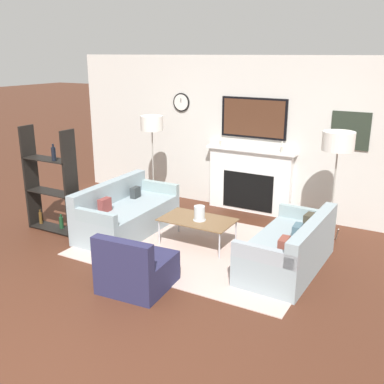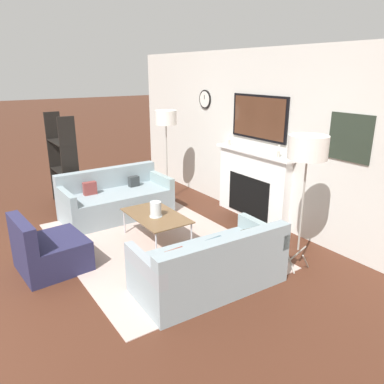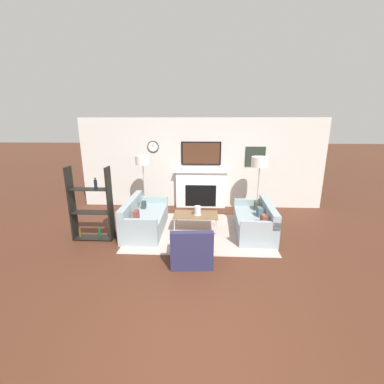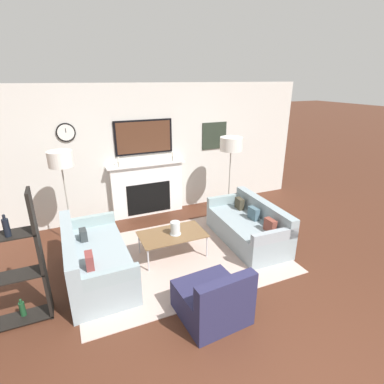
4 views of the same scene
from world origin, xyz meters
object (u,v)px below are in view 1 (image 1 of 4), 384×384
object	(u,v)px
armchair	(136,270)
coffee_table	(198,221)
shelf_unit	(51,184)
hurricane_candle	(199,214)
floor_lamp_right	(338,142)
floor_lamp_left	(152,125)
couch_left	(126,214)
couch_right	(290,250)

from	to	relation	value
armchair	coffee_table	bearing A→B (deg)	89.06
armchair	shelf_unit	distance (m)	2.48
coffee_table	shelf_unit	world-z (taller)	shelf_unit
hurricane_candle	shelf_unit	world-z (taller)	shelf_unit
coffee_table	hurricane_candle	size ratio (longest dim) A/B	4.93
armchair	floor_lamp_right	world-z (taller)	floor_lamp_right
armchair	floor_lamp_left	distance (m)	3.23
armchair	hurricane_candle	distance (m)	1.50
hurricane_candle	shelf_unit	distance (m)	2.42
armchair	floor_lamp_right	bearing A→B (deg)	56.46
couch_left	couch_right	size ratio (longest dim) A/B	1.05
hurricane_candle	floor_lamp_left	bearing A→B (deg)	144.62
hurricane_candle	shelf_unit	xyz separation A→B (m)	(-2.33, -0.59, 0.26)
floor_lamp_right	coffee_table	bearing A→B (deg)	-147.41
couch_right	armchair	world-z (taller)	armchair
armchair	floor_lamp_left	bearing A→B (deg)	119.90
armchair	couch_left	bearing A→B (deg)	131.04
hurricane_candle	floor_lamp_right	distance (m)	2.22
floor_lamp_left	couch_right	bearing A→B (deg)	-21.66
hurricane_candle	floor_lamp_left	distance (m)	2.16
couch_left	shelf_unit	xyz separation A→B (m)	(-1.03, -0.53, 0.48)
couch_left	floor_lamp_right	distance (m)	3.39
couch_right	coffee_table	xyz separation A→B (m)	(-1.43, 0.09, 0.11)
couch_left	shelf_unit	distance (m)	1.26
couch_left	coffee_table	xyz separation A→B (m)	(1.25, 0.09, 0.10)
couch_right	coffee_table	size ratio (longest dim) A/B	1.60
armchair	shelf_unit	xyz separation A→B (m)	(-2.26, 0.88, 0.52)
armchair	floor_lamp_left	xyz separation A→B (m)	(-1.48, 2.57, 1.29)
couch_left	armchair	distance (m)	1.87
couch_left	hurricane_candle	bearing A→B (deg)	2.84
floor_lamp_left	couch_left	bearing A→B (deg)	-77.74
couch_right	coffee_table	bearing A→B (deg)	176.41
coffee_table	shelf_unit	xyz separation A→B (m)	(-2.28, -0.61, 0.38)
hurricane_candle	floor_lamp_left	size ratio (longest dim) A/B	0.13
coffee_table	shelf_unit	bearing A→B (deg)	-164.94
floor_lamp_left	floor_lamp_right	distance (m)	3.18
floor_lamp_left	armchair	bearing A→B (deg)	-60.10
couch_right	hurricane_candle	xyz separation A→B (m)	(-1.38, 0.06, 0.23)
couch_left	armchair	bearing A→B (deg)	-48.96
shelf_unit	floor_lamp_left	bearing A→B (deg)	65.19
couch_right	floor_lamp_left	size ratio (longest dim) A/B	1.01
coffee_table	floor_lamp_left	xyz separation A→B (m)	(-1.50, 1.07, 1.16)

